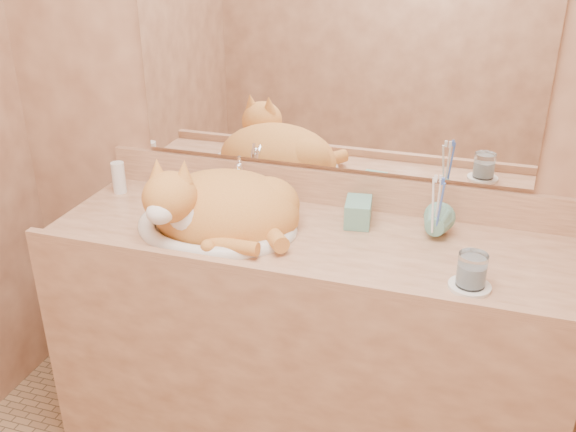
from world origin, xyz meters
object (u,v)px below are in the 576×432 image
(vanity_counter, at_px, (303,350))
(sink_basin, at_px, (216,205))
(cat, at_px, (219,205))
(soap_dispenser, at_px, (357,206))
(toothbrush_cup, at_px, (434,229))
(water_glass, at_px, (472,270))

(vanity_counter, xyz_separation_m, sink_basin, (-0.28, -0.02, 0.50))
(sink_basin, xyz_separation_m, cat, (0.01, -0.01, 0.00))
(cat, relative_size, soap_dispenser, 2.62)
(cat, distance_m, toothbrush_cup, 0.66)
(cat, height_order, soap_dispenser, cat)
(toothbrush_cup, xyz_separation_m, water_glass, (0.12, -0.23, 0.01))
(soap_dispenser, xyz_separation_m, toothbrush_cup, (0.24, -0.00, -0.04))
(sink_basin, height_order, cat, cat)
(vanity_counter, bearing_deg, soap_dispenser, 30.64)
(sink_basin, bearing_deg, water_glass, -14.53)
(sink_basin, distance_m, toothbrush_cup, 0.67)
(vanity_counter, distance_m, sink_basin, 0.58)
(vanity_counter, xyz_separation_m, cat, (-0.27, -0.03, 0.51))
(sink_basin, bearing_deg, vanity_counter, -1.17)
(vanity_counter, relative_size, cat, 3.41)
(soap_dispenser, height_order, toothbrush_cup, soap_dispenser)
(vanity_counter, bearing_deg, toothbrush_cup, 12.42)
(sink_basin, height_order, water_glass, sink_basin)
(vanity_counter, relative_size, toothbrush_cup, 16.28)
(vanity_counter, relative_size, sink_basin, 3.18)
(sink_basin, distance_m, soap_dispenser, 0.44)
(vanity_counter, xyz_separation_m, toothbrush_cup, (0.38, 0.08, 0.47))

